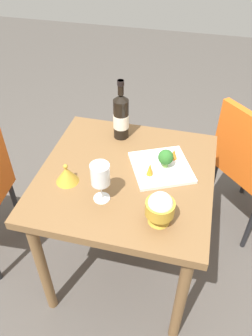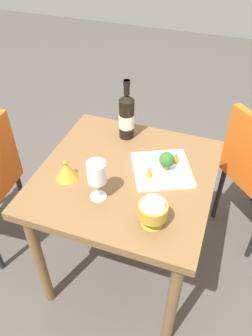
{
  "view_description": "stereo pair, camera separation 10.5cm",
  "coord_description": "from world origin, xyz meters",
  "px_view_note": "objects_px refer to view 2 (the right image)",
  "views": [
    {
      "loc": [
        -1.05,
        -0.26,
        1.72
      ],
      "look_at": [
        0.0,
        0.0,
        0.76
      ],
      "focal_mm": 35.43,
      "sensor_mm": 36.0,
      "label": 1
    },
    {
      "loc": [
        -1.02,
        -0.36,
        1.72
      ],
      "look_at": [
        0.0,
        0.0,
        0.76
      ],
      "focal_mm": 35.43,
      "sensor_mm": 36.0,
      "label": 2
    }
  ],
  "objects_px": {
    "rice_bowl_lid": "(67,171)",
    "carrot_garnish_left": "(149,170)",
    "wine_glass": "(97,173)",
    "serving_plate": "(162,170)",
    "broccoli_floret": "(167,160)",
    "carrot_garnish_right": "(176,157)",
    "wine_bottle": "(127,116)",
    "rice_bowl": "(153,210)"
  },
  "relations": [
    {
      "from": "broccoli_floret",
      "to": "carrot_garnish_right",
      "type": "distance_m",
      "value": 0.07
    },
    {
      "from": "wine_glass",
      "to": "broccoli_floret",
      "type": "distance_m",
      "value": 0.33
    },
    {
      "from": "broccoli_floret",
      "to": "wine_bottle",
      "type": "bearing_deg",
      "value": 52.31
    },
    {
      "from": "wine_bottle",
      "to": "wine_glass",
      "type": "height_order",
      "value": "wine_bottle"
    },
    {
      "from": "rice_bowl",
      "to": "rice_bowl_lid",
      "type": "xyz_separation_m",
      "value": [
        0.12,
        0.42,
        -0.04
      ]
    },
    {
      "from": "carrot_garnish_left",
      "to": "rice_bowl_lid",
      "type": "bearing_deg",
      "value": 108.28
    },
    {
      "from": "rice_bowl_lid",
      "to": "wine_glass",
      "type": "bearing_deg",
      "value": -110.19
    },
    {
      "from": "wine_glass",
      "to": "carrot_garnish_left",
      "type": "xyz_separation_m",
      "value": [
        0.18,
        -0.16,
        -0.08
      ]
    },
    {
      "from": "serving_plate",
      "to": "rice_bowl",
      "type": "bearing_deg",
      "value": -172.28
    },
    {
      "from": "rice_bowl",
      "to": "serving_plate",
      "type": "height_order",
      "value": "rice_bowl"
    },
    {
      "from": "rice_bowl",
      "to": "broccoli_floret",
      "type": "height_order",
      "value": "rice_bowl"
    },
    {
      "from": "wine_glass",
      "to": "carrot_garnish_right",
      "type": "xyz_separation_m",
      "value": [
        0.31,
        -0.25,
        -0.09
      ]
    },
    {
      "from": "rice_bowl",
      "to": "rice_bowl_lid",
      "type": "distance_m",
      "value": 0.44
    },
    {
      "from": "wine_glass",
      "to": "serving_plate",
      "type": "distance_m",
      "value": 0.34
    },
    {
      "from": "wine_glass",
      "to": "serving_plate",
      "type": "bearing_deg",
      "value": -40.36
    },
    {
      "from": "broccoli_floret",
      "to": "rice_bowl_lid",
      "type": "bearing_deg",
      "value": 114.5
    },
    {
      "from": "rice_bowl_lid",
      "to": "carrot_garnish_right",
      "type": "bearing_deg",
      "value": -60.25
    },
    {
      "from": "wine_bottle",
      "to": "wine_glass",
      "type": "relative_size",
      "value": 1.7
    },
    {
      "from": "wine_bottle",
      "to": "carrot_garnish_left",
      "type": "bearing_deg",
      "value": -143.3
    },
    {
      "from": "wine_bottle",
      "to": "rice_bowl",
      "type": "relative_size",
      "value": 2.15
    },
    {
      "from": "rice_bowl_lid",
      "to": "carrot_garnish_left",
      "type": "relative_size",
      "value": 1.63
    },
    {
      "from": "rice_bowl_lid",
      "to": "serving_plate",
      "type": "distance_m",
      "value": 0.42
    },
    {
      "from": "wine_glass",
      "to": "carrot_garnish_left",
      "type": "distance_m",
      "value": 0.25
    },
    {
      "from": "broccoli_floret",
      "to": "serving_plate",
      "type": "bearing_deg",
      "value": 100.13
    },
    {
      "from": "carrot_garnish_right",
      "to": "wine_bottle",
      "type": "bearing_deg",
      "value": 64.74
    },
    {
      "from": "carrot_garnish_right",
      "to": "carrot_garnish_left",
      "type": "bearing_deg",
      "value": 146.82
    },
    {
      "from": "wine_bottle",
      "to": "serving_plate",
      "type": "height_order",
      "value": "wine_bottle"
    },
    {
      "from": "serving_plate",
      "to": "carrot_garnish_right",
      "type": "bearing_deg",
      "value": -34.7
    },
    {
      "from": "rice_bowl_lid",
      "to": "broccoli_floret",
      "type": "xyz_separation_m",
      "value": [
        0.18,
        -0.39,
        0.03
      ]
    },
    {
      "from": "broccoli_floret",
      "to": "carrot_garnish_left",
      "type": "xyz_separation_m",
      "value": [
        -0.07,
        0.06,
        -0.02
      ]
    },
    {
      "from": "wine_glass",
      "to": "rice_bowl",
      "type": "height_order",
      "value": "wine_glass"
    },
    {
      "from": "carrot_garnish_right",
      "to": "broccoli_floret",
      "type": "bearing_deg",
      "value": 155.09
    },
    {
      "from": "wine_glass",
      "to": "broccoli_floret",
      "type": "relative_size",
      "value": 2.09
    },
    {
      "from": "wine_bottle",
      "to": "rice_bowl_lid",
      "type": "xyz_separation_m",
      "value": [
        -0.37,
        0.14,
        -0.08
      ]
    },
    {
      "from": "rice_bowl_lid",
      "to": "carrot_garnish_left",
      "type": "height_order",
      "value": "rice_bowl_lid"
    },
    {
      "from": "wine_glass",
      "to": "carrot_garnish_right",
      "type": "bearing_deg",
      "value": -39.23
    },
    {
      "from": "wine_glass",
      "to": "rice_bowl_lid",
      "type": "xyz_separation_m",
      "value": [
        0.06,
        0.17,
        -0.09
      ]
    },
    {
      "from": "serving_plate",
      "to": "broccoli_floret",
      "type": "bearing_deg",
      "value": -79.87
    },
    {
      "from": "wine_bottle",
      "to": "rice_bowl",
      "type": "bearing_deg",
      "value": -150.97
    },
    {
      "from": "rice_bowl",
      "to": "wine_glass",
      "type": "bearing_deg",
      "value": 76.18
    },
    {
      "from": "serving_plate",
      "to": "carrot_garnish_right",
      "type": "height_order",
      "value": "carrot_garnish_right"
    },
    {
      "from": "carrot_garnish_left",
      "to": "wine_bottle",
      "type": "bearing_deg",
      "value": 36.7
    }
  ]
}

